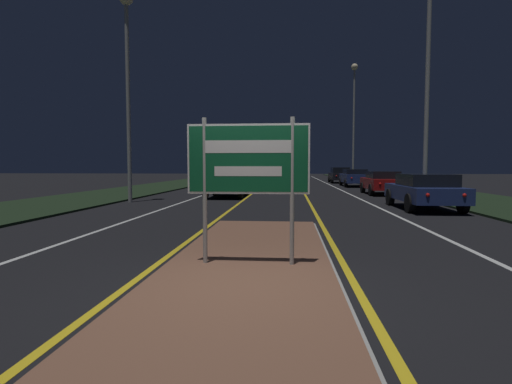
% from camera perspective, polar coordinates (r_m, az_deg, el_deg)
% --- Properties ---
extents(ground_plane, '(160.00, 160.00, 0.00)m').
position_cam_1_polar(ground_plane, '(5.53, -2.22, -13.67)').
color(ground_plane, black).
extents(median_island, '(2.75, 9.91, 0.10)m').
position_cam_1_polar(median_island, '(6.48, -1.12, -10.69)').
color(median_island, '#999993').
rests_on(median_island, ground_plane).
extents(verge_left, '(5.00, 100.00, 0.08)m').
position_cam_1_polar(verge_left, '(27.25, -17.10, 0.18)').
color(verge_left, black).
rests_on(verge_left, ground_plane).
extents(verge_right, '(5.00, 100.00, 0.08)m').
position_cam_1_polar(verge_right, '(26.79, 24.05, -0.04)').
color(verge_right, black).
rests_on(verge_right, ground_plane).
extents(centre_line_yellow_left, '(0.12, 70.00, 0.01)m').
position_cam_1_polar(centre_line_yellow_left, '(30.36, 0.59, 0.62)').
color(centre_line_yellow_left, gold).
rests_on(centre_line_yellow_left, ground_plane).
extents(centre_line_yellow_right, '(0.12, 70.00, 0.01)m').
position_cam_1_polar(centre_line_yellow_right, '(30.30, 6.50, 0.59)').
color(centre_line_yellow_right, gold).
rests_on(centre_line_yellow_right, ground_plane).
extents(lane_line_white_left, '(0.12, 70.00, 0.01)m').
position_cam_1_polar(lane_line_white_left, '(30.67, -4.33, 0.64)').
color(lane_line_white_left, silver).
rests_on(lane_line_white_left, ground_plane).
extents(lane_line_white_right, '(0.12, 70.00, 0.01)m').
position_cam_1_polar(lane_line_white_right, '(30.49, 11.45, 0.56)').
color(lane_line_white_right, silver).
rests_on(lane_line_white_right, ground_plane).
extents(edge_line_white_left, '(0.10, 70.00, 0.01)m').
position_cam_1_polar(edge_line_white_left, '(31.28, -9.77, 0.66)').
color(edge_line_white_left, silver).
rests_on(edge_line_white_left, ground_plane).
extents(edge_line_white_right, '(0.10, 70.00, 0.01)m').
position_cam_1_polar(edge_line_white_right, '(30.98, 16.97, 0.52)').
color(edge_line_white_right, silver).
rests_on(edge_line_white_right, ground_plane).
extents(highway_sign, '(1.92, 0.07, 2.31)m').
position_cam_1_polar(highway_sign, '(6.27, -1.15, 3.96)').
color(highway_sign, '#9E9E99').
rests_on(highway_sign, median_island).
extents(streetlight_left_near, '(0.64, 0.64, 9.41)m').
position_cam_1_polar(streetlight_left_near, '(19.69, -17.92, 18.21)').
color(streetlight_left_near, '#9E9E99').
rests_on(streetlight_left_near, ground_plane).
extents(streetlight_right_near, '(0.51, 0.51, 10.29)m').
position_cam_1_polar(streetlight_right_near, '(18.77, 23.40, 18.28)').
color(streetlight_right_near, '#9E9E99').
rests_on(streetlight_right_near, ground_plane).
extents(streetlight_right_far, '(0.62, 0.62, 11.23)m').
position_cam_1_polar(streetlight_right_far, '(39.58, 13.83, 12.34)').
color(streetlight_right_far, '#9E9E99').
rests_on(streetlight_right_far, ground_plane).
extents(car_receding_0, '(2.02, 4.52, 1.35)m').
position_cam_1_polar(car_receding_0, '(16.53, 22.87, 0.25)').
color(car_receding_0, navy).
rests_on(car_receding_0, ground_plane).
extents(car_receding_1, '(1.87, 4.21, 1.35)m').
position_cam_1_polar(car_receding_1, '(24.27, 17.52, 1.38)').
color(car_receding_1, maroon).
rests_on(car_receding_1, ground_plane).
extents(car_receding_2, '(1.95, 4.84, 1.40)m').
position_cam_1_polar(car_receding_2, '(33.09, 13.86, 2.09)').
color(car_receding_2, navy).
rests_on(car_receding_2, ground_plane).
extents(car_receding_3, '(1.95, 4.49, 1.52)m').
position_cam_1_polar(car_receding_3, '(40.01, 11.86, 2.42)').
color(car_receding_3, black).
rests_on(car_receding_3, ground_plane).
extents(car_approaching_0, '(1.98, 4.17, 1.36)m').
position_cam_1_polar(car_approaching_0, '(21.32, -4.17, 1.23)').
color(car_approaching_0, '#4C514C').
rests_on(car_approaching_0, ground_plane).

